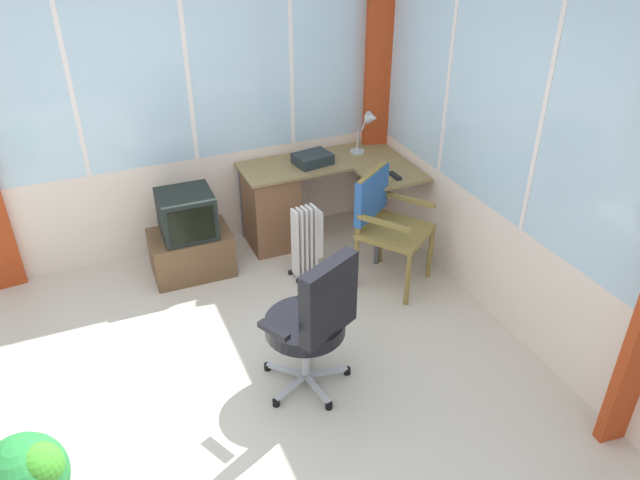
# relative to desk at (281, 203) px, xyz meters

# --- Properties ---
(ground) EXTENTS (5.29, 5.02, 0.06)m
(ground) POSITION_rel_desk_xyz_m (-1.05, -1.72, -0.43)
(ground) COLOR beige
(north_window_panel) EXTENTS (4.29, 0.07, 2.58)m
(north_window_panel) POSITION_rel_desk_xyz_m (-1.05, 0.32, 0.89)
(north_window_panel) COLOR silver
(north_window_panel) RESTS_ON ground
(east_window_panel) EXTENTS (0.07, 4.02, 2.58)m
(east_window_panel) POSITION_rel_desk_xyz_m (1.12, -1.72, 0.89)
(east_window_panel) COLOR silver
(east_window_panel) RESTS_ON ground
(curtain_corner) EXTENTS (0.23, 0.10, 2.48)m
(curtain_corner) POSITION_rel_desk_xyz_m (0.99, 0.19, 0.84)
(curtain_corner) COLOR #AE3A18
(curtain_corner) RESTS_ON ground
(desk) EXTENTS (1.39, 0.95, 0.72)m
(desk) POSITION_rel_desk_xyz_m (0.00, 0.00, 0.00)
(desk) COLOR olive
(desk) RESTS_ON ground
(desk_lamp) EXTENTS (0.24, 0.21, 0.39)m
(desk_lamp) POSITION_rel_desk_xyz_m (0.82, -0.00, 0.58)
(desk_lamp) COLOR #B2B7BC
(desk_lamp) RESTS_ON desk
(tv_remote) EXTENTS (0.05, 0.15, 0.02)m
(tv_remote) POSITION_rel_desk_xyz_m (0.81, -0.52, 0.33)
(tv_remote) COLOR black
(tv_remote) RESTS_ON desk
(paper_tray) EXTENTS (0.33, 0.28, 0.09)m
(paper_tray) POSITION_rel_desk_xyz_m (0.29, -0.02, 0.37)
(paper_tray) COLOR #222C2F
(paper_tray) RESTS_ON desk
(wooden_armchair) EXTENTS (0.67, 0.67, 0.93)m
(wooden_armchair) POSITION_rel_desk_xyz_m (0.53, -0.83, 0.20)
(wooden_armchair) COLOR olive
(wooden_armchair) RESTS_ON ground
(office_chair) EXTENTS (0.63, 0.57, 1.00)m
(office_chair) POSITION_rel_desk_xyz_m (-0.43, -1.77, 0.17)
(office_chair) COLOR #B7B7BF
(office_chair) RESTS_ON ground
(tv_on_stand) EXTENTS (0.65, 0.45, 0.72)m
(tv_on_stand) POSITION_rel_desk_xyz_m (-0.84, -0.15, -0.08)
(tv_on_stand) COLOR brown
(tv_on_stand) RESTS_ON ground
(space_heater) EXTENTS (0.28, 0.20, 0.62)m
(space_heater) POSITION_rel_desk_xyz_m (0.02, -0.56, -0.08)
(space_heater) COLOR silver
(space_heater) RESTS_ON ground
(potted_plant) EXTENTS (0.43, 0.43, 0.54)m
(potted_plant) POSITION_rel_desk_xyz_m (-2.08, -2.08, -0.09)
(potted_plant) COLOR #975C32
(potted_plant) RESTS_ON ground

